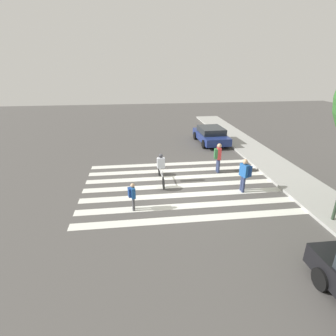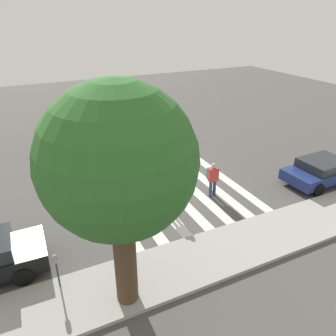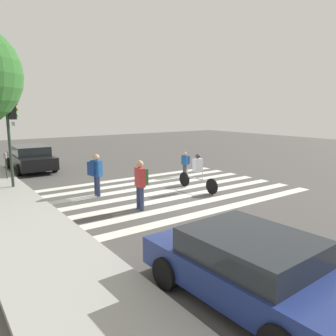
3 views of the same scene
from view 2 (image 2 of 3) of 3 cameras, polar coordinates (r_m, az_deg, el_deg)
The scene contains 11 objects.
ground_plane at distance 17.56m, azimuth -1.13°, elevation -2.21°, with size 60.00×60.00×0.00m, color #4C4947.
sidewalk_curb at distance 13.04m, azimuth 10.79°, elevation -13.59°, with size 36.00×2.50×0.14m.
crosswalk_stripes at distance 17.56m, azimuth -1.13°, elevation -2.20°, with size 6.86×10.00×0.01m.
traffic_light at distance 10.49m, azimuth -9.44°, elevation -5.50°, with size 0.60×0.50×4.08m.
parking_meter at distance 11.26m, azimuth -18.92°, elevation -15.55°, with size 0.15×0.15×1.43m.
street_tree at distance 8.34m, azimuth -8.66°, elevation 0.84°, with size 4.13×4.13×6.90m.
pedestrian_child_with_backpack at distance 15.86m, azimuth 7.78°, elevation -1.54°, with size 0.51×0.45×1.75m.
pedestrian_adult_yellow_jacket at distance 18.69m, azimuth -10.29°, elevation 1.71°, with size 0.38×0.34×1.27m.
pedestrian_adult_blue_shirt at distance 14.30m, azimuth 0.18°, elevation -4.62°, with size 0.52×0.49×1.71m.
cyclist_far_lane at distance 18.19m, azimuth -0.66°, elevation 1.86°, with size 2.40×0.41×1.61m.
car_parked_dark_suv at distance 18.94m, azimuth 25.18°, elevation -0.37°, with size 4.16×2.21×1.29m.
Camera 2 is at (6.43, 14.11, 8.25)m, focal length 35.00 mm.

